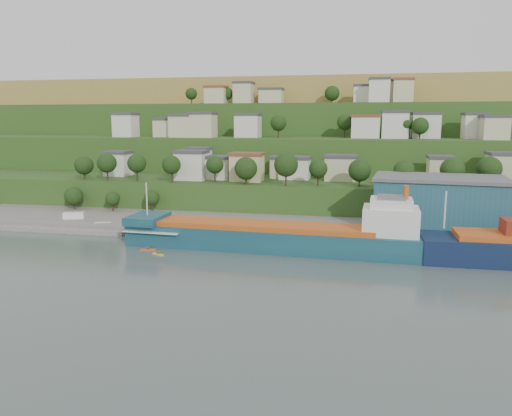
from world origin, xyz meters
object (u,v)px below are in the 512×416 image
(caravan, at_px, (74,217))
(kayak_orange, at_px, (148,249))
(warehouse, at_px, (438,202))
(cargo_ship_near, at_px, (281,238))

(caravan, relative_size, kayak_orange, 1.53)
(warehouse, bearing_deg, caravan, -169.00)
(cargo_ship_near, relative_size, kayak_orange, 18.96)
(warehouse, bearing_deg, cargo_ship_near, -142.77)
(cargo_ship_near, xyz_separation_m, warehouse, (35.86, 21.86, 5.72))
(caravan, bearing_deg, warehouse, -15.10)
(kayak_orange, bearing_deg, cargo_ship_near, 2.29)
(cargo_ship_near, height_order, caravan, cargo_ship_near)
(warehouse, relative_size, kayak_orange, 9.34)
(cargo_ship_near, height_order, warehouse, cargo_ship_near)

